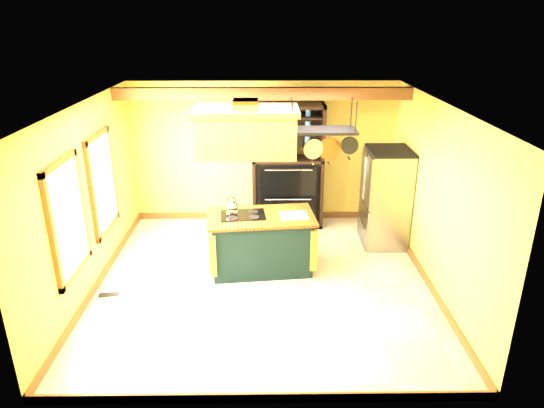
{
  "coord_description": "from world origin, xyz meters",
  "views": [
    {
      "loc": [
        0.05,
        -6.48,
        3.82
      ],
      "look_at": [
        0.14,
        0.3,
        1.16
      ],
      "focal_mm": 32.0,
      "sensor_mm": 36.0,
      "label": 1
    }
  ],
  "objects_px": {
    "hutch": "(287,179)",
    "refrigerator": "(385,200)",
    "pot_rack": "(322,136)",
    "range_hood": "(246,130)",
    "kitchen_island": "(261,242)"
  },
  "relations": [
    {
      "from": "kitchen_island",
      "to": "pot_rack",
      "type": "relative_size",
      "value": 1.66
    },
    {
      "from": "refrigerator",
      "to": "kitchen_island",
      "type": "bearing_deg",
      "value": -156.47
    },
    {
      "from": "kitchen_island",
      "to": "pot_rack",
      "type": "bearing_deg",
      "value": -5.9
    },
    {
      "from": "hutch",
      "to": "range_hood",
      "type": "bearing_deg",
      "value": -110.62
    },
    {
      "from": "range_hood",
      "to": "hutch",
      "type": "height_order",
      "value": "range_hood"
    },
    {
      "from": "kitchen_island",
      "to": "range_hood",
      "type": "bearing_deg",
      "value": 174.14
    },
    {
      "from": "range_hood",
      "to": "refrigerator",
      "type": "relative_size",
      "value": 0.9
    },
    {
      "from": "pot_rack",
      "to": "refrigerator",
      "type": "relative_size",
      "value": 0.62
    },
    {
      "from": "hutch",
      "to": "refrigerator",
      "type": "bearing_deg",
      "value": -28.15
    },
    {
      "from": "kitchen_island",
      "to": "refrigerator",
      "type": "xyz_separation_m",
      "value": [
        2.15,
        0.94,
        0.34
      ]
    },
    {
      "from": "refrigerator",
      "to": "hutch",
      "type": "bearing_deg",
      "value": 151.85
    },
    {
      "from": "kitchen_island",
      "to": "pot_rack",
      "type": "distance_m",
      "value": 1.92
    },
    {
      "from": "range_hood",
      "to": "pot_rack",
      "type": "relative_size",
      "value": 1.44
    },
    {
      "from": "pot_rack",
      "to": "hutch",
      "type": "distance_m",
      "value": 2.26
    },
    {
      "from": "pot_rack",
      "to": "refrigerator",
      "type": "height_order",
      "value": "pot_rack"
    }
  ]
}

